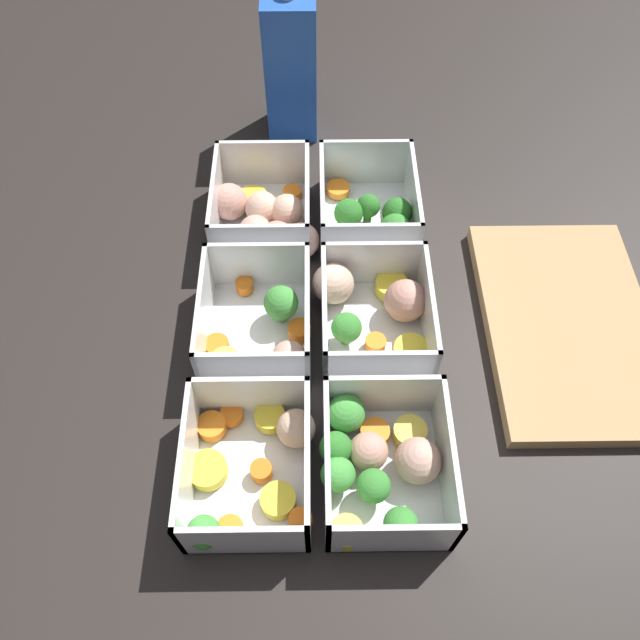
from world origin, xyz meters
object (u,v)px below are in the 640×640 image
container_near_right (256,466)px  container_near_center (267,324)px  container_far_center (378,311)px  container_near_left (269,216)px  container_far_left (374,213)px  juice_carton (294,67)px  container_far_right (384,462)px

container_near_right → container_near_center: bearing=178.1°
container_near_right → container_far_center: size_ratio=0.99×
container_near_left → container_near_center: (0.16, 0.00, -0.00)m
container_near_left → container_far_left: same height
container_far_center → juice_carton: juice_carton is taller
container_near_right → container_far_left: size_ratio=1.07×
container_near_left → container_far_left: 0.13m
container_near_left → juice_carton: (-0.20, 0.03, 0.07)m
container_far_right → juice_carton: juice_carton is taller
container_near_left → container_near_center: same height
juice_carton → container_far_center: bearing=15.4°
container_far_left → container_far_center: size_ratio=0.93×
container_near_center → container_far_right: size_ratio=0.98×
container_far_center → juice_carton: bearing=-164.6°
container_near_right → juice_carton: 0.52m
container_near_left → container_far_right: (0.31, 0.12, 0.00)m
container_far_left → juice_carton: 0.23m
container_near_right → container_near_left: bearing=179.7°
container_near_right → container_far_right: bearing=90.7°
container_near_left → container_near_center: 0.16m
container_far_left → container_far_right: 0.32m
container_near_left → container_near_right: 0.32m
container_near_center → container_far_right: (0.16, 0.11, 0.00)m
container_near_center → container_near_right: 0.16m
container_near_center → container_near_right: size_ratio=0.94×
container_near_right → juice_carton: bearing=176.3°
container_near_center → container_far_center: bearing=97.3°
container_near_right → container_far_left: bearing=157.8°
container_near_left → container_far_center: size_ratio=0.99×
container_near_left → container_far_left: (-0.00, 0.13, 0.00)m
container_near_center → container_far_left: (-0.16, 0.13, 0.00)m
container_near_center → juice_carton: juice_carton is taller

